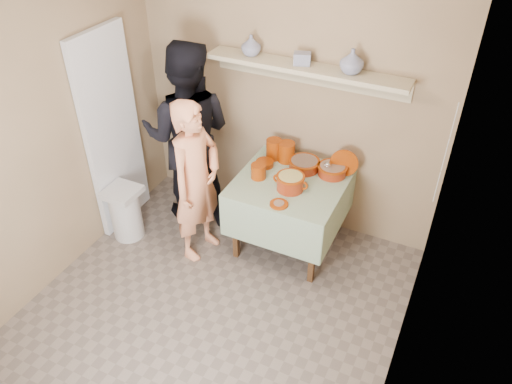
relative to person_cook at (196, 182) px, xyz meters
The scene contains 22 objects.
ground 1.26m from the person_cook, 60.12° to the right, with size 3.50×3.50×0.00m, color #6D5F56.
tile_panel 1.00m from the person_cook, behind, with size 0.06×0.70×2.00m, color silver.
plate_stack_a 0.84m from the person_cook, 58.37° to the left, with size 0.15×0.15×0.20m, color #7E2A06.
plate_stack_b 0.92m from the person_cook, 51.76° to the left, with size 0.16×0.16×0.19m, color #7E2A06.
bowl_stack 0.57m from the person_cook, 37.40° to the left, with size 0.14×0.14×0.14m, color #7E2A06.
empty_bowl 0.69m from the person_cook, 52.90° to the left, with size 0.17×0.17×0.05m, color #7E2A06.
propped_lid 1.35m from the person_cook, 33.00° to the left, with size 0.26×0.26×0.02m, color #7E2A06.
vase_right 1.69m from the person_cook, 35.90° to the left, with size 0.20×0.20×0.21m, color navy.
vase_left 1.30m from the person_cook, 78.11° to the left, with size 0.17×0.17×0.18m, color navy.
ceramic_box 1.41m from the person_cook, 50.35° to the left, with size 0.14×0.10×0.10m, color navy.
person_cook is the anchor object (origin of this frame).
person_helper 0.61m from the person_cook, 127.88° to the left, with size 0.91×0.71×1.88m, color black.
room_shell 1.28m from the person_cook, 60.12° to the right, with size 3.04×3.54×2.62m.
serving_table 0.87m from the person_cook, 30.09° to the left, with size 0.97×0.97×0.76m.
cazuela_meat_a 1.01m from the person_cook, 40.10° to the left, with size 0.30×0.30×0.10m.
cazuela_meat_b 1.25m from the person_cook, 33.07° to the left, with size 0.28×0.28×0.10m.
ladle 1.20m from the person_cook, 32.70° to the left, with size 0.08×0.26×0.19m.
cazuela_rice 0.84m from the person_cook, 21.09° to the left, with size 0.33×0.25×0.14m.
front_plate 0.79m from the person_cook, ahead, with size 0.16×0.16×0.03m.
wall_shelf 1.38m from the person_cook, 49.26° to the left, with size 1.80×0.25×0.21m.
trash_bin 0.93m from the person_cook, 169.47° to the right, with size 0.32×0.32×0.56m.
electrical_cord 2.11m from the person_cook, 17.78° to the left, with size 0.01×0.05×0.90m.
Camera 1 is at (1.57, -2.21, 3.35)m, focal length 35.00 mm.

